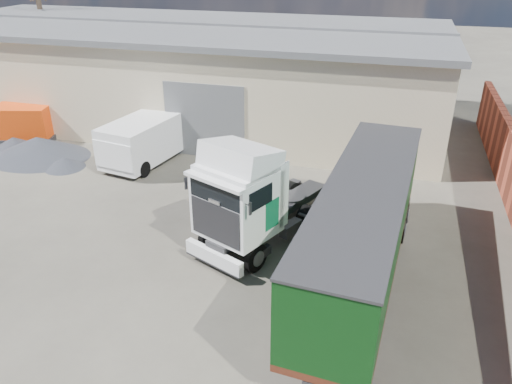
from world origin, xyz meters
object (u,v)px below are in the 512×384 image
(panel_van, at_px, (146,139))
(orange_skip, at_px, (25,125))
(tractor_unit, at_px, (253,202))
(box_trailer, at_px, (364,222))

(panel_van, bearing_deg, orange_skip, -176.43)
(tractor_unit, relative_size, orange_skip, 1.86)
(box_trailer, xyz_separation_m, panel_van, (-10.66, 6.92, -1.01))
(panel_van, relative_size, orange_skip, 1.62)
(panel_van, bearing_deg, tractor_unit, -30.02)
(panel_van, height_order, orange_skip, panel_van)
(tractor_unit, distance_m, orange_skip, 15.94)
(box_trailer, height_order, orange_skip, box_trailer)
(box_trailer, distance_m, orange_skip, 19.77)
(tractor_unit, height_order, orange_skip, tractor_unit)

